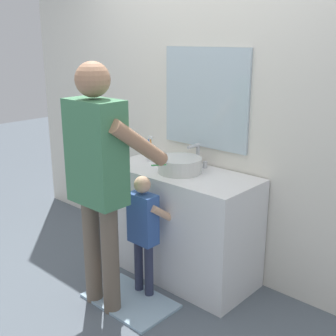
{
  "coord_description": "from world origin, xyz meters",
  "views": [
    {
      "loc": [
        2.02,
        -2.06,
        1.81
      ],
      "look_at": [
        0.0,
        0.15,
        0.91
      ],
      "focal_mm": 46.54,
      "sensor_mm": 36.0,
      "label": 1
    }
  ],
  "objects": [
    {
      "name": "sink_basin",
      "position": [
        0.0,
        0.28,
        0.91
      ],
      "size": [
        0.33,
        0.33,
        0.11
      ],
      "color": "silver",
      "rests_on": "vanity_cabinet"
    },
    {
      "name": "adult_parent",
      "position": [
        -0.12,
        -0.38,
        1.01
      ],
      "size": [
        0.52,
        0.55,
        1.68
      ],
      "color": "#6B5B4C",
      "rests_on": "ground"
    },
    {
      "name": "toothbrush_cup",
      "position": [
        -0.37,
        0.36,
        0.9
      ],
      "size": [
        0.07,
        0.07,
        0.21
      ],
      "color": "silver",
      "rests_on": "vanity_cabinet"
    },
    {
      "name": "ground_plane",
      "position": [
        0.0,
        0.0,
        0.0
      ],
      "size": [
        14.0,
        14.0,
        0.0
      ],
      "primitive_type": "plane",
      "color": "slate"
    },
    {
      "name": "faucet",
      "position": [
        0.0,
        0.48,
        0.93
      ],
      "size": [
        0.18,
        0.14,
        0.18
      ],
      "color": "#B7BABF",
      "rests_on": "vanity_cabinet"
    },
    {
      "name": "back_wall",
      "position": [
        0.0,
        0.62,
        1.35
      ],
      "size": [
        4.4,
        0.1,
        2.7
      ],
      "color": "silver",
      "rests_on": "ground"
    },
    {
      "name": "bath_mat",
      "position": [
        0.0,
        -0.25,
        0.01
      ],
      "size": [
        0.64,
        0.4,
        0.02
      ],
      "primitive_type": "cube",
      "color": "#99B7CC",
      "rests_on": "ground"
    },
    {
      "name": "vanity_cabinet",
      "position": [
        0.0,
        0.3,
        0.42
      ],
      "size": [
        1.18,
        0.54,
        0.85
      ],
      "primitive_type": "cube",
      "color": "white",
      "rests_on": "ground"
    },
    {
      "name": "child_toddler",
      "position": [
        0.0,
        -0.1,
        0.54
      ],
      "size": [
        0.28,
        0.28,
        0.91
      ],
      "color": "#2D334C",
      "rests_on": "ground"
    }
  ]
}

